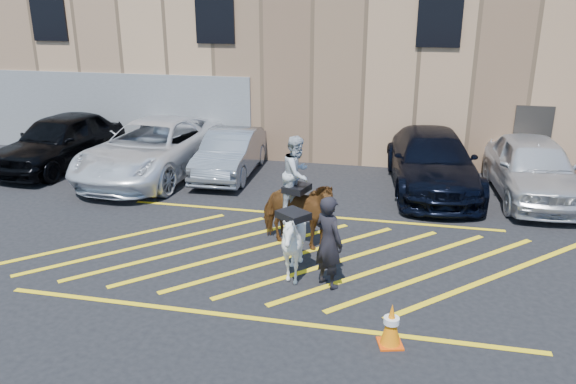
% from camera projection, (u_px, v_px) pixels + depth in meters
% --- Properties ---
extents(ground, '(90.00, 90.00, 0.00)m').
position_uv_depth(ground, '(291.00, 251.00, 12.25)').
color(ground, black).
rests_on(ground, ground).
extents(car_black_suv, '(2.61, 5.32, 1.75)m').
position_uv_depth(car_black_suv, '(61.00, 140.00, 18.23)').
color(car_black_suv, black).
rests_on(car_black_suv, ground).
extents(car_white_pickup, '(3.25, 6.35, 1.72)m').
position_uv_depth(car_white_pickup, '(154.00, 148.00, 17.31)').
color(car_white_pickup, white).
rests_on(car_white_pickup, ground).
extents(car_silver_sedan, '(1.63, 4.28, 1.39)m').
position_uv_depth(car_silver_sedan, '(231.00, 153.00, 17.40)').
color(car_silver_sedan, gray).
rests_on(car_silver_sedan, ground).
extents(car_blue_suv, '(2.96, 5.86, 1.63)m').
position_uv_depth(car_blue_suv, '(432.00, 161.00, 16.10)').
color(car_blue_suv, black).
rests_on(car_blue_suv, ground).
extents(car_white_suv, '(2.32, 5.09, 1.69)m').
position_uv_depth(car_white_suv, '(533.00, 168.00, 15.36)').
color(car_white_suv, silver).
rests_on(car_white_suv, ground).
extents(handler, '(0.79, 0.75, 1.81)m').
position_uv_depth(handler, '(329.00, 242.00, 10.52)').
color(handler, black).
rests_on(handler, ground).
extents(warehouse, '(32.42, 10.20, 7.30)m').
position_uv_depth(warehouse, '(354.00, 41.00, 22.14)').
color(warehouse, tan).
rests_on(warehouse, ground).
extents(hatching_zone, '(12.60, 5.12, 0.01)m').
position_uv_depth(hatching_zone, '(288.00, 257.00, 11.97)').
color(hatching_zone, yellow).
rests_on(hatching_zone, ground).
extents(mounted_bay, '(2.07, 1.37, 2.52)m').
position_uv_depth(mounted_bay, '(297.00, 204.00, 12.18)').
color(mounted_bay, brown).
rests_on(mounted_bay, ground).
extents(saddled_white, '(1.78, 1.81, 1.49)m').
position_uv_depth(saddled_white, '(293.00, 243.00, 10.85)').
color(saddled_white, white).
rests_on(saddled_white, ground).
extents(traffic_cone, '(0.47, 0.47, 0.73)m').
position_uv_depth(traffic_cone, '(391.00, 325.00, 8.83)').
color(traffic_cone, '#E14409').
rests_on(traffic_cone, ground).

